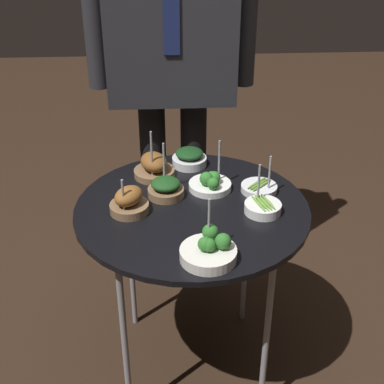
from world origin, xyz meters
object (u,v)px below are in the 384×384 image
(bowl_broccoli_mid_left, at_px, (209,250))
(bowl_broccoli_back_left, at_px, (210,183))
(serving_cart, at_px, (192,218))
(bowl_spinach_near_rim, at_px, (189,158))
(bowl_roast_front_center, at_px, (154,167))
(waiter_figure, at_px, (171,37))
(bowl_asparagus_front_left, at_px, (259,188))
(bowl_roast_mid_right, at_px, (129,202))
(bowl_asparagus_front_right, at_px, (263,207))
(bowl_spinach_far_rim, at_px, (166,188))

(bowl_broccoli_mid_left, bearing_deg, bowl_broccoli_back_left, 84.72)
(serving_cart, relative_size, bowl_spinach_near_rim, 6.00)
(serving_cart, relative_size, bowl_roast_front_center, 4.02)
(waiter_figure, bearing_deg, bowl_broccoli_back_left, -76.29)
(bowl_broccoli_back_left, xyz_separation_m, bowl_broccoli_mid_left, (-0.03, -0.36, 0.00))
(bowl_broccoli_back_left, distance_m, bowl_roast_front_center, 0.21)
(bowl_roast_front_center, height_order, bowl_asparagus_front_left, bowl_roast_front_center)
(bowl_roast_mid_right, relative_size, bowl_asparagus_front_left, 0.95)
(bowl_roast_mid_right, bearing_deg, bowl_asparagus_front_left, 13.60)
(bowl_broccoli_back_left, height_order, bowl_asparagus_front_right, bowl_broccoli_back_left)
(serving_cart, xyz_separation_m, waiter_figure, (-0.04, 0.54, 0.42))
(bowl_broccoli_mid_left, distance_m, bowl_asparagus_front_left, 0.39)
(bowl_spinach_far_rim, bearing_deg, bowl_asparagus_front_left, 2.21)
(bowl_broccoli_mid_left, bearing_deg, bowl_roast_mid_right, 132.34)
(bowl_roast_mid_right, bearing_deg, bowl_roast_front_center, 71.59)
(waiter_figure, bearing_deg, bowl_roast_mid_right, -104.53)
(serving_cart, height_order, waiter_figure, waiter_figure)
(bowl_asparagus_front_right, bearing_deg, bowl_broccoli_mid_left, -129.57)
(bowl_asparagus_front_right, bearing_deg, waiter_figure, 113.30)
(waiter_figure, bearing_deg, bowl_spinach_near_rim, -79.35)
(bowl_spinach_far_rim, bearing_deg, bowl_roast_mid_right, -141.68)
(bowl_spinach_far_rim, distance_m, bowl_asparagus_front_left, 0.30)
(bowl_asparagus_front_right, height_order, waiter_figure, waiter_figure)
(bowl_roast_front_center, bearing_deg, bowl_broccoli_back_left, -29.54)
(bowl_asparagus_front_right, relative_size, bowl_spinach_far_rim, 0.87)
(bowl_roast_mid_right, distance_m, waiter_figure, 0.67)
(bowl_spinach_far_rim, bearing_deg, bowl_spinach_near_rim, 67.55)
(bowl_roast_mid_right, xyz_separation_m, bowl_broccoli_mid_left, (0.22, -0.24, -0.01))
(bowl_roast_mid_right, xyz_separation_m, bowl_asparagus_front_right, (0.40, -0.03, -0.02))
(bowl_spinach_far_rim, bearing_deg, bowl_broccoli_mid_left, -71.60)
(bowl_spinach_far_rim, bearing_deg, bowl_broccoli_back_left, 12.83)
(bowl_broccoli_mid_left, bearing_deg, bowl_asparagus_front_right, 50.43)
(bowl_roast_front_center, xyz_separation_m, bowl_broccoli_mid_left, (0.15, -0.46, -0.01))
(waiter_figure, bearing_deg, bowl_asparagus_front_left, -60.36)
(bowl_broccoli_back_left, height_order, bowl_broccoli_mid_left, same)
(serving_cart, relative_size, bowl_roast_mid_right, 5.72)
(bowl_asparagus_front_right, height_order, bowl_roast_front_center, bowl_roast_front_center)
(bowl_spinach_far_rim, xyz_separation_m, bowl_spinach_near_rim, (0.09, 0.21, -0.00))
(bowl_broccoli_back_left, distance_m, bowl_spinach_near_rim, 0.18)
(bowl_broccoli_back_left, height_order, bowl_spinach_far_rim, bowl_spinach_far_rim)
(bowl_spinach_far_rim, height_order, waiter_figure, waiter_figure)
(bowl_broccoli_back_left, bearing_deg, serving_cart, -122.74)
(serving_cart, xyz_separation_m, bowl_roast_mid_right, (-0.19, -0.02, 0.08))
(bowl_roast_mid_right, height_order, waiter_figure, waiter_figure)
(bowl_spinach_near_rim, bearing_deg, waiter_figure, 100.65)
(serving_cart, height_order, bowl_asparagus_front_right, bowl_asparagus_front_right)
(bowl_spinach_far_rim, xyz_separation_m, bowl_roast_front_center, (-0.04, 0.13, 0.01))
(serving_cart, bearing_deg, bowl_broccoli_back_left, 57.26)
(serving_cart, bearing_deg, bowl_spinach_far_rim, 139.55)
(serving_cart, bearing_deg, bowl_asparagus_front_right, -12.33)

